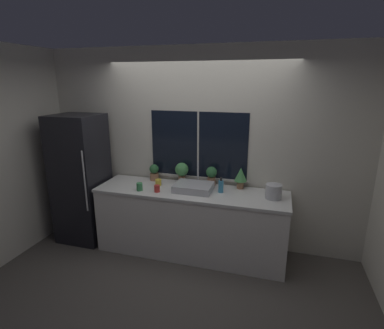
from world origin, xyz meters
name	(u,v)px	position (x,y,z in m)	size (l,w,h in m)	color
ground_plane	(183,265)	(0.00, 0.00, 0.00)	(14.00, 14.00, 0.00)	#4C4742
wall_back	(199,149)	(0.00, 0.73, 1.35)	(8.00, 0.09, 2.70)	beige
wall_left	(92,132)	(-2.22, 1.50, 1.35)	(0.06, 7.00, 2.70)	beige
wall_right	(364,147)	(2.22, 1.50, 1.35)	(0.06, 7.00, 2.70)	beige
counter	(191,222)	(0.00, 0.33, 0.44)	(2.49, 0.68, 0.89)	white
refrigerator	(81,179)	(-1.61, 0.29, 0.91)	(0.64, 0.63, 1.82)	black
sink	(194,187)	(0.04, 0.34, 0.93)	(0.48, 0.42, 0.34)	#ADADB2
potted_plant_far_left	(154,172)	(-0.62, 0.59, 1.01)	(0.13, 0.13, 0.23)	#9E6B4C
potted_plant_center_left	(182,171)	(-0.20, 0.59, 1.06)	(0.18, 0.18, 0.28)	#9E6B4C
potted_plant_center_right	(211,175)	(0.21, 0.59, 1.04)	(0.15, 0.15, 0.26)	#9E6B4C
potted_plant_far_right	(241,176)	(0.60, 0.59, 1.06)	(0.16, 0.16, 0.28)	#9E6B4C
soap_bottle	(221,186)	(0.39, 0.38, 0.97)	(0.07, 0.07, 0.20)	teal
mug_yellow	(158,182)	(-0.48, 0.40, 0.93)	(0.08, 0.08, 0.08)	gold
mug_green	(140,187)	(-0.63, 0.15, 0.94)	(0.08, 0.08, 0.10)	#38844C
mug_red	(157,189)	(-0.40, 0.16, 0.93)	(0.07, 0.07, 0.09)	#B72D28
kettle	(274,191)	(1.03, 0.36, 0.98)	(0.19, 0.19, 0.19)	#B2B2B7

